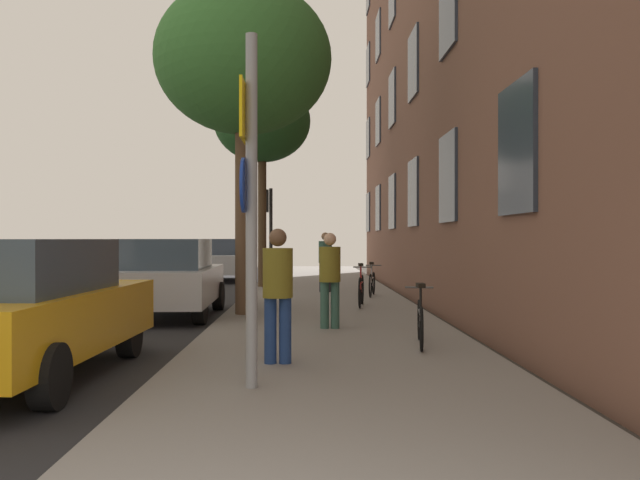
% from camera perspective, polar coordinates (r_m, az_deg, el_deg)
% --- Properties ---
extents(ground_plane, '(41.80, 41.80, 0.00)m').
position_cam_1_polar(ground_plane, '(17.67, -11.26, -5.21)').
color(ground_plane, '#332D28').
extents(road_asphalt, '(7.00, 38.00, 0.01)m').
position_cam_1_polar(road_asphalt, '(18.16, -17.82, -5.05)').
color(road_asphalt, '#232326').
rests_on(road_asphalt, ground).
extents(sidewalk, '(4.20, 38.00, 0.12)m').
position_cam_1_polar(sidewalk, '(17.39, 0.21, -5.09)').
color(sidewalk, gray).
rests_on(sidewalk, ground).
extents(sign_post, '(0.16, 0.60, 3.60)m').
position_cam_1_polar(sign_post, '(6.73, -6.15, 4.12)').
color(sign_post, gray).
rests_on(sign_post, sidewalk).
extents(traffic_light, '(0.43, 0.24, 3.31)m').
position_cam_1_polar(traffic_light, '(23.46, -4.54, 1.97)').
color(traffic_light, black).
rests_on(traffic_light, sidewalk).
extents(tree_near, '(3.55, 3.55, 6.65)m').
position_cam_1_polar(tree_near, '(13.77, -6.67, 15.19)').
color(tree_near, brown).
rests_on(tree_near, sidewalk).
extents(tree_far, '(3.07, 3.07, 6.56)m').
position_cam_1_polar(tree_far, '(21.23, -5.04, 10.14)').
color(tree_far, '#4C3823').
rests_on(tree_far, sidewalk).
extents(bicycle_0, '(0.42, 1.64, 0.89)m').
position_cam_1_polar(bicycle_0, '(9.49, 8.69, -6.96)').
color(bicycle_0, black).
rests_on(bicycle_0, sidewalk).
extents(bicycle_1, '(0.42, 1.62, 0.97)m').
position_cam_1_polar(bicycle_1, '(14.78, 3.59, -4.30)').
color(bicycle_1, black).
rests_on(bicycle_1, sidewalk).
extents(bicycle_2, '(0.46, 1.57, 0.90)m').
position_cam_1_polar(bicycle_2, '(17.44, 4.53, -3.73)').
color(bicycle_2, black).
rests_on(bicycle_2, sidewalk).
extents(pedestrian_0, '(0.50, 0.50, 1.64)m').
position_cam_1_polar(pedestrian_0, '(8.00, -3.68, -4.04)').
color(pedestrian_0, navy).
rests_on(pedestrian_0, sidewalk).
extents(pedestrian_1, '(0.48, 0.48, 1.61)m').
position_cam_1_polar(pedestrian_1, '(11.09, 0.86, -2.95)').
color(pedestrian_1, '#33594C').
rests_on(pedestrian_1, sidewalk).
extents(pedestrian_2, '(0.54, 0.54, 1.70)m').
position_cam_1_polar(pedestrian_2, '(18.73, 0.46, -1.56)').
color(pedestrian_2, '#26262D').
rests_on(pedestrian_2, sidewalk).
extents(car_0, '(1.97, 4.40, 1.62)m').
position_cam_1_polar(car_0, '(8.29, -24.42, -5.37)').
color(car_0, orange).
rests_on(car_0, road_asphalt).
extents(car_1, '(1.92, 4.07, 1.62)m').
position_cam_1_polar(car_1, '(13.99, -12.87, -3.15)').
color(car_1, '#B7B7BC').
rests_on(car_1, road_asphalt).
extents(car_2, '(1.78, 4.20, 1.62)m').
position_cam_1_polar(car_2, '(25.73, -8.13, -1.67)').
color(car_2, '#B7B7BC').
rests_on(car_2, road_asphalt).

